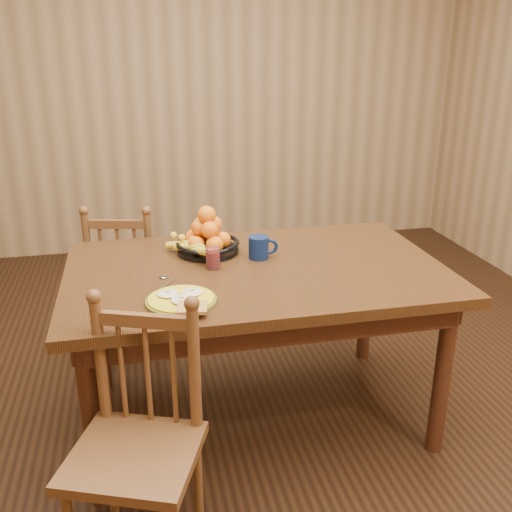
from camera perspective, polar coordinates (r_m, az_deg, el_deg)
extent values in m
cube|color=black|center=(2.80, 0.00, -15.58)|extent=(4.50, 5.00, 0.01)
cube|color=brown|center=(4.75, -6.77, 16.75)|extent=(4.50, 0.01, 2.70)
cube|color=black|center=(2.45, 0.00, -1.59)|extent=(1.60, 1.00, 0.04)
cube|color=black|center=(2.86, -1.81, 0.15)|extent=(1.40, 0.04, 0.10)
cube|color=black|center=(2.11, 2.47, -7.61)|extent=(1.40, 0.04, 0.10)
cube|color=black|center=(2.71, 15.05, -1.73)|extent=(0.04, 0.84, 0.10)
cube|color=black|center=(2.44, -16.82, -4.47)|extent=(0.04, 0.84, 0.10)
cylinder|color=black|center=(2.24, -16.11, -15.76)|extent=(0.07, 0.07, 0.70)
cylinder|color=black|center=(2.52, 18.12, -11.50)|extent=(0.07, 0.07, 0.70)
cylinder|color=black|center=(2.93, -15.35, -6.58)|extent=(0.07, 0.07, 0.70)
cylinder|color=black|center=(3.15, 10.97, -4.19)|extent=(0.07, 0.07, 0.70)
cube|color=#523218|center=(3.27, -12.55, -2.49)|extent=(0.46, 0.45, 0.04)
cylinder|color=#523218|center=(3.46, -9.19, -4.72)|extent=(0.03, 0.03, 0.38)
cylinder|color=#523218|center=(3.53, -14.29, -4.61)|extent=(0.03, 0.03, 0.38)
cylinder|color=#523218|center=(3.20, -10.06, -7.00)|extent=(0.03, 0.03, 0.38)
cylinder|color=#523218|center=(3.27, -15.57, -6.82)|extent=(0.03, 0.03, 0.38)
cylinder|color=#523218|center=(3.01, -10.63, 0.25)|extent=(0.04, 0.04, 0.46)
cylinder|color=#523218|center=(3.08, -16.42, 0.27)|extent=(0.04, 0.04, 0.46)
cylinder|color=#523218|center=(3.06, -13.50, -0.52)|extent=(0.02, 0.02, 0.35)
cube|color=#523218|center=(2.99, -13.81, 3.11)|extent=(0.31, 0.10, 0.04)
cube|color=#523218|center=(1.97, -12.11, -19.01)|extent=(0.51, 0.50, 0.04)
cylinder|color=#523218|center=(2.27, -14.34, -20.10)|extent=(0.03, 0.03, 0.39)
cylinder|color=#523218|center=(2.18, -5.82, -21.49)|extent=(0.03, 0.03, 0.39)
cylinder|color=#523218|center=(2.02, -15.26, -10.03)|extent=(0.04, 0.04, 0.47)
cylinder|color=#523218|center=(1.92, -6.17, -11.12)|extent=(0.04, 0.04, 0.47)
cylinder|color=#523218|center=(1.99, -10.75, -11.71)|extent=(0.02, 0.02, 0.36)
cube|color=#523218|center=(1.89, -11.17, -6.35)|extent=(0.31, 0.14, 0.05)
cylinder|color=#59601E|center=(2.13, -7.50, -4.46)|extent=(0.26, 0.26, 0.01)
cylinder|color=yellow|center=(2.12, -7.50, -4.29)|extent=(0.24, 0.24, 0.01)
ellipsoid|color=silver|center=(2.15, -8.80, -3.74)|extent=(0.08, 0.08, 0.01)
cube|color=#F2E08C|center=(2.14, -8.82, -3.47)|extent=(0.02, 0.02, 0.01)
ellipsoid|color=silver|center=(2.15, -6.40, -3.60)|extent=(0.08, 0.08, 0.01)
cube|color=#F2E08C|center=(2.15, -6.41, -3.33)|extent=(0.02, 0.02, 0.01)
ellipsoid|color=silver|center=(2.09, -7.44, -4.35)|extent=(0.08, 0.08, 0.01)
cube|color=#F2E08C|center=(2.09, -7.46, -4.08)|extent=(0.02, 0.02, 0.01)
cube|color=brown|center=(2.03, -6.40, -5.13)|extent=(0.12, 0.12, 0.01)
cube|color=silver|center=(2.12, -7.26, -4.64)|extent=(0.08, 0.13, 0.00)
cube|color=silver|center=(2.19, -7.17, -3.69)|extent=(0.04, 0.05, 0.00)
cube|color=silver|center=(2.29, -8.76, -2.70)|extent=(0.07, 0.11, 0.00)
ellipsoid|color=silver|center=(2.36, -9.26, -2.01)|extent=(0.03, 0.04, 0.01)
cylinder|color=#0B1A3E|center=(2.52, 0.27, 0.87)|extent=(0.09, 0.09, 0.10)
torus|color=#0B1A3E|center=(2.53, 1.42, 0.95)|extent=(0.07, 0.03, 0.07)
cylinder|color=black|center=(2.51, 0.27, 1.86)|extent=(0.08, 0.08, 0.00)
cylinder|color=silver|center=(2.42, -4.33, -0.21)|extent=(0.06, 0.06, 0.09)
cylinder|color=maroon|center=(2.42, -4.32, -0.37)|extent=(0.05, 0.05, 0.07)
cylinder|color=black|center=(2.61, -4.83, 0.57)|extent=(0.28, 0.28, 0.02)
torus|color=black|center=(2.60, -4.85, 1.29)|extent=(0.29, 0.29, 0.02)
cylinder|color=black|center=(2.62, -4.82, 0.40)|extent=(0.10, 0.10, 0.01)
sphere|color=orange|center=(2.61, -3.34, 1.65)|extent=(0.07, 0.07, 0.07)
sphere|color=orange|center=(2.66, -4.59, 2.07)|extent=(0.08, 0.08, 0.08)
sphere|color=orange|center=(2.63, -6.21, 1.82)|extent=(0.08, 0.08, 0.08)
sphere|color=orange|center=(2.55, -6.00, 1.16)|extent=(0.07, 0.07, 0.07)
sphere|color=orange|center=(2.54, -4.16, 1.14)|extent=(0.08, 0.08, 0.08)
sphere|color=orange|center=(2.61, -4.34, 3.17)|extent=(0.08, 0.08, 0.08)
sphere|color=orange|center=(2.58, -5.70, 2.86)|extent=(0.07, 0.07, 0.07)
sphere|color=orange|center=(2.54, -4.67, 2.63)|extent=(0.08, 0.08, 0.08)
sphere|color=orange|center=(2.56, -4.94, 4.12)|extent=(0.08, 0.08, 0.08)
sphere|color=orange|center=(2.63, -5.49, 3.13)|extent=(0.07, 0.07, 0.07)
cylinder|color=yellow|center=(2.56, -6.73, 0.86)|extent=(0.10, 0.17, 0.07)
cylinder|color=yellow|center=(2.60, -7.28, 1.19)|extent=(0.14, 0.15, 0.07)
cylinder|color=yellow|center=(2.51, -5.93, 0.53)|extent=(0.06, 0.18, 0.07)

